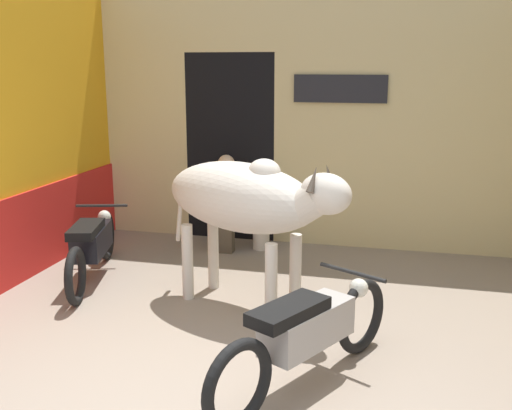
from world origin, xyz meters
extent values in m
cube|color=orange|center=(-2.82, 2.06, 1.66)|extent=(0.18, 4.11, 3.33)
cube|color=red|center=(-2.72, 2.06, 0.47)|extent=(0.03, 4.11, 0.93)
cube|color=#D1BC84|center=(0.00, 4.20, 2.86)|extent=(5.46, 0.18, 0.94)
cube|color=#D1BC84|center=(-2.17, 4.20, 1.20)|extent=(1.11, 0.18, 2.39)
cube|color=#D1BC84|center=(1.14, 4.20, 1.20)|extent=(3.18, 0.18, 2.39)
cube|color=black|center=(-1.04, 4.56, 1.20)|extent=(1.16, 0.90, 2.39)
cube|color=black|center=(0.35, 4.09, 1.96)|extent=(1.12, 0.03, 0.33)
ellipsoid|color=beige|center=(-0.31, 1.96, 1.06)|extent=(1.77, 1.29, 0.64)
ellipsoid|color=beige|center=(-0.05, 1.85, 1.32)|extent=(0.39, 0.37, 0.24)
cylinder|color=beige|center=(0.38, 1.65, 1.11)|extent=(0.51, 0.45, 0.42)
ellipsoid|color=beige|center=(0.53, 1.59, 1.21)|extent=(0.55, 0.46, 0.35)
cylinder|color=beige|center=(-1.02, 2.28, 0.82)|extent=(0.14, 0.10, 0.68)
cylinder|color=beige|center=(0.23, 1.93, 0.38)|extent=(0.11, 0.11, 0.75)
cylinder|color=beige|center=(0.08, 1.59, 0.38)|extent=(0.11, 0.11, 0.75)
cylinder|color=beige|center=(-0.70, 2.34, 0.38)|extent=(0.11, 0.11, 0.75)
cylinder|color=beige|center=(-0.85, 2.00, 0.38)|extent=(0.11, 0.11, 0.75)
cone|color=#473D33|center=(0.54, 1.72, 1.34)|extent=(0.13, 0.17, 0.22)
cone|color=#473D33|center=(0.44, 1.49, 1.34)|extent=(0.13, 0.17, 0.22)
torus|color=black|center=(0.21, 0.04, 0.30)|extent=(0.36, 0.57, 0.60)
torus|color=black|center=(0.88, 1.28, 0.30)|extent=(0.36, 0.57, 0.60)
cube|color=#9E9993|center=(0.55, 0.66, 0.46)|extent=(0.61, 0.81, 0.28)
cube|color=black|center=(0.45, 0.47, 0.64)|extent=(0.52, 0.67, 0.09)
cylinder|color=black|center=(0.81, 1.14, 0.71)|extent=(0.53, 0.30, 0.03)
sphere|color=silver|center=(0.85, 1.23, 0.56)|extent=(0.15, 0.15, 0.15)
torus|color=black|center=(-1.84, 1.61, 0.28)|extent=(0.23, 0.57, 0.57)
torus|color=black|center=(-2.21, 2.93, 0.28)|extent=(0.23, 0.57, 0.57)
cube|color=black|center=(-2.02, 2.27, 0.43)|extent=(0.47, 0.80, 0.28)
cube|color=black|center=(-1.97, 2.07, 0.61)|extent=(0.41, 0.65, 0.09)
cylinder|color=black|center=(-2.17, 2.79, 0.68)|extent=(0.57, 0.19, 0.03)
sphere|color=silver|center=(-2.19, 2.88, 0.53)|extent=(0.15, 0.15, 0.15)
cube|color=brown|center=(-0.95, 3.52, 0.20)|extent=(0.25, 0.14, 0.39)
cube|color=brown|center=(-0.95, 3.61, 0.44)|extent=(0.25, 0.32, 0.11)
cube|color=#386B42|center=(-0.95, 3.68, 0.71)|extent=(0.36, 0.20, 0.54)
sphere|color=tan|center=(-0.95, 3.68, 1.08)|extent=(0.20, 0.20, 0.20)
cylinder|color=beige|center=(-0.53, 3.75, 0.18)|extent=(0.21, 0.21, 0.36)
cylinder|color=beige|center=(-0.53, 3.75, 0.37)|extent=(0.30, 0.30, 0.04)
camera|label=1|loc=(1.14, -3.20, 2.25)|focal=42.00mm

